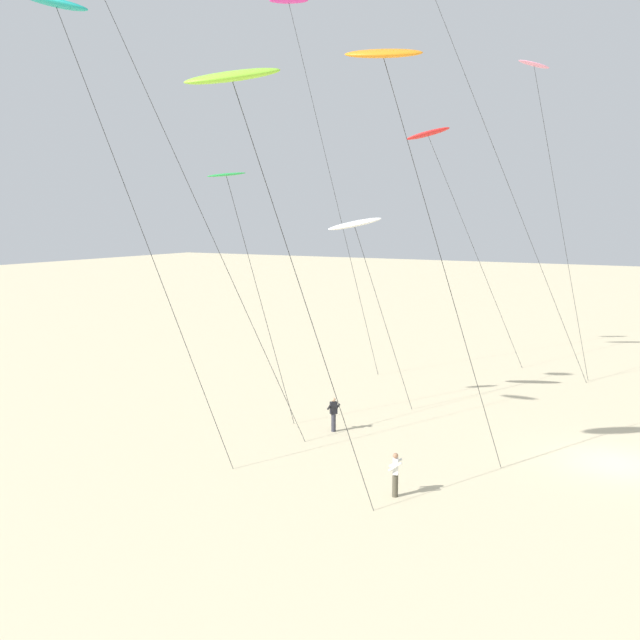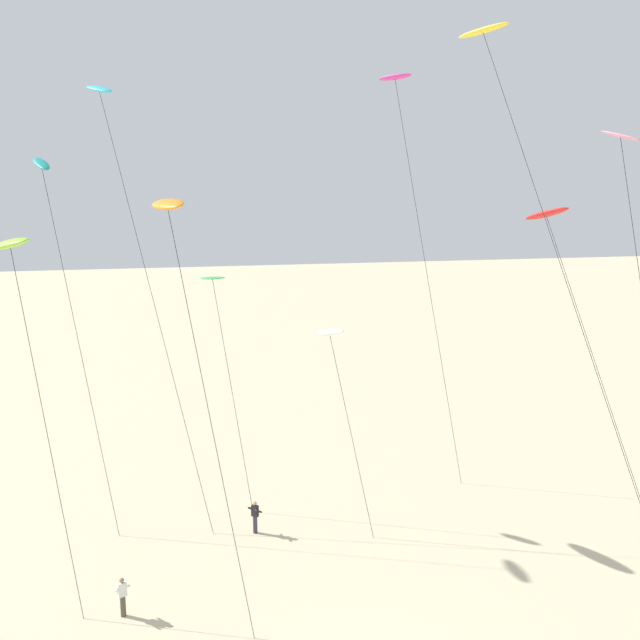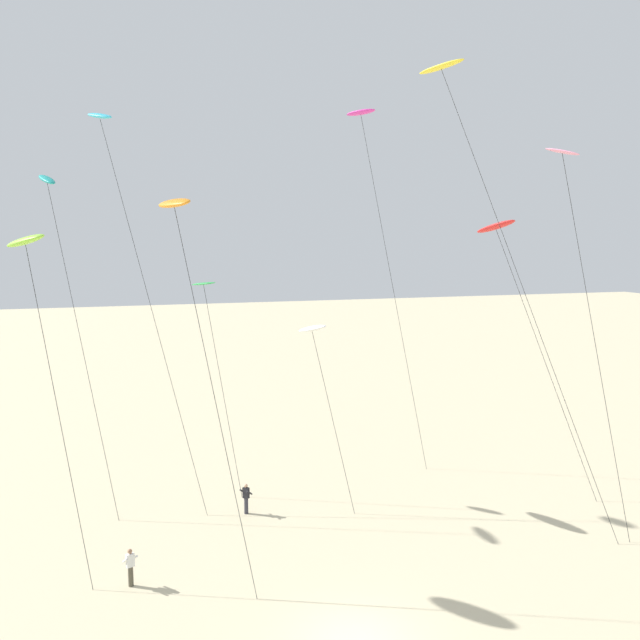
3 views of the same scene
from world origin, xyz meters
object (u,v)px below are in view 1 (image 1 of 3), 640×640
at_px(kite_flyer_nearest, 334,413).
at_px(kite_white, 355,225).
at_px(kite_red, 429,135).
at_px(kite_teal, 58,8).
at_px(kite_flyer_middle, 395,473).
at_px(kite_orange, 384,56).
at_px(kite_green, 228,183).
at_px(kite_lime, 233,78).
at_px(kite_pink, 536,78).
at_px(kite_magenta, 290,8).

bearing_deg(kite_flyer_nearest, kite_white, 13.14).
xyz_separation_m(kite_red, kite_teal, (-25.69, 4.91, 2.49)).
height_order(kite_teal, kite_flyer_middle, kite_teal).
height_order(kite_white, kite_flyer_nearest, kite_white).
height_order(kite_orange, kite_flyer_middle, kite_orange).
relative_size(kite_white, kite_orange, 0.62).
height_order(kite_white, kite_green, kite_green).
xyz_separation_m(kite_green, kite_flyer_middle, (-4.71, -10.80, -10.94)).
relative_size(kite_green, kite_teal, 0.67).
relative_size(kite_lime, kite_red, 0.94).
relative_size(kite_flyer_nearest, kite_flyer_middle, 1.00).
distance_m(kite_red, kite_orange, 20.41).
distance_m(kite_pink, kite_flyer_nearest, 23.84).
height_order(kite_white, kite_teal, kite_teal).
height_order(kite_green, kite_flyer_middle, kite_green).
distance_m(kite_lime, kite_flyer_middle, 14.92).
xyz_separation_m(kite_white, kite_pink, (11.31, -6.28, 8.55)).
distance_m(kite_red, kite_teal, 26.28).
height_order(kite_red, kite_orange, kite_orange).
bearing_deg(kite_green, kite_orange, -104.29).
distance_m(kite_magenta, kite_white, 15.85).
xyz_separation_m(kite_magenta, kite_pink, (5.72, -13.53, -4.39)).
relative_size(kite_pink, kite_flyer_middle, 11.67).
height_order(kite_red, kite_teal, kite_teal).
relative_size(kite_lime, kite_teal, 0.82).
bearing_deg(kite_pink, kite_green, 148.38).
bearing_deg(kite_magenta, kite_teal, -174.90).
xyz_separation_m(kite_pink, kite_orange, (-19.03, 1.24, -2.10)).
distance_m(kite_white, kite_green, 7.03).
relative_size(kite_magenta, kite_green, 1.89).
bearing_deg(kite_pink, kite_orange, 176.28).
bearing_deg(kite_orange, kite_white, 33.18).
xyz_separation_m(kite_magenta, kite_orange, (-13.30, -12.30, -6.49)).
distance_m(kite_lime, kite_pink, 25.91).
distance_m(kite_white, kite_flyer_nearest, 9.83).
xyz_separation_m(kite_lime, kite_flyer_middle, (3.95, -4.18, -13.76)).
bearing_deg(kite_lime, kite_red, 7.07).
bearing_deg(kite_red, kite_flyer_middle, -161.41).
bearing_deg(kite_red, kite_flyer_nearest, -174.45).
bearing_deg(kite_flyer_middle, kite_orange, 36.00).
distance_m(kite_magenta, kite_green, 15.83).
relative_size(kite_lime, kite_flyer_middle, 9.11).
bearing_deg(kite_flyer_middle, kite_red, 18.59).
height_order(kite_flyer_nearest, kite_flyer_middle, same).
bearing_deg(kite_red, kite_green, 168.85).
xyz_separation_m(kite_teal, kite_flyer_middle, (3.70, -12.31, -17.05)).
relative_size(kite_teal, kite_flyer_middle, 11.15).
relative_size(kite_lime, kite_flyer_nearest, 9.11).
distance_m(kite_green, kite_flyer_nearest, 12.09).
bearing_deg(kite_green, kite_flyer_middle, -113.56).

